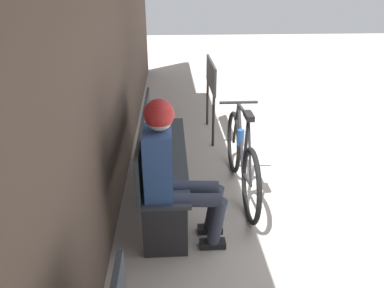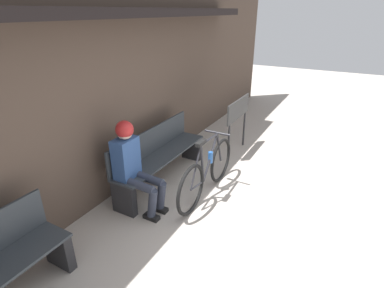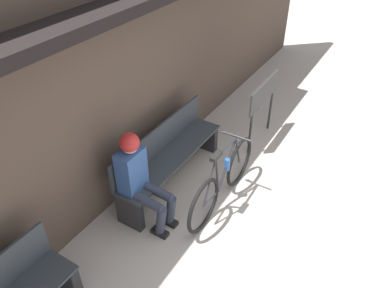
# 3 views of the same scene
# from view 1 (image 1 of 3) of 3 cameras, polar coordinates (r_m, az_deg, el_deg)

# --- Properties ---
(ground_plane) EXTENTS (24.00, 24.00, 0.00)m
(ground_plane) POSITION_cam_1_polar(r_m,az_deg,el_deg) (4.22, 27.10, -8.36)
(ground_plane) COLOR #ADA399
(storefront_wall) EXTENTS (12.00, 0.56, 3.20)m
(storefront_wall) POSITION_cam_1_polar(r_m,az_deg,el_deg) (3.11, -14.35, 15.68)
(storefront_wall) COLOR #4C3D33
(storefront_wall) RESTS_ON ground_plane
(park_bench_near) EXTENTS (1.96, 0.42, 0.88)m
(park_bench_near) POSITION_cam_1_polar(r_m,az_deg,el_deg) (3.77, -4.97, -1.96)
(park_bench_near) COLOR #2D3338
(park_bench_near) RESTS_ON ground_plane
(bicycle) EXTENTS (1.68, 0.40, 0.95)m
(bicycle) POSITION_cam_1_polar(r_m,az_deg,el_deg) (3.85, 7.54, -2.22)
(bicycle) COLOR black
(bicycle) RESTS_ON ground_plane
(person_seated) EXTENTS (0.34, 0.66, 1.27)m
(person_seated) POSITION_cam_1_polar(r_m,az_deg,el_deg) (2.94, -3.09, -3.25)
(person_seated) COLOR #2D3342
(person_seated) RESTS_ON ground_plane
(signboard) EXTENTS (1.00, 0.04, 1.06)m
(signboard) POSITION_cam_1_polar(r_m,az_deg,el_deg) (5.16, 2.90, 9.73)
(signboard) COLOR #232326
(signboard) RESTS_ON ground_plane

